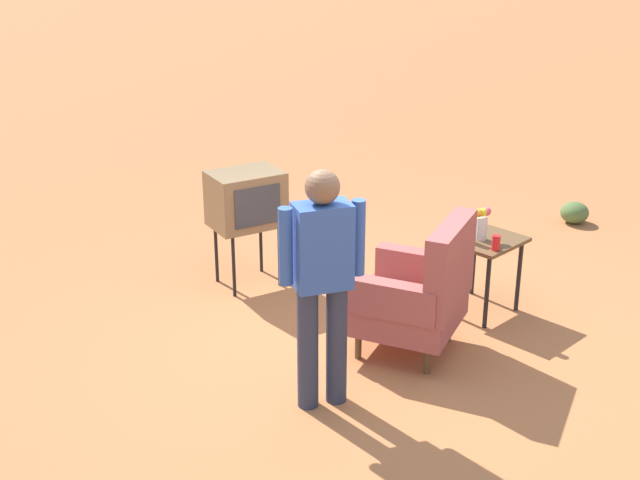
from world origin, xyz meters
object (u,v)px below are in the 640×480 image
at_px(tv_on_stand, 246,200).
at_px(flower_vase, 482,222).
at_px(person_standing, 322,275).
at_px(armchair, 419,292).
at_px(side_table, 482,249).
at_px(soda_can_red, 496,243).
at_px(soda_can_blue, 463,228).
at_px(bottle_short_clear, 469,230).

distance_m(tv_on_stand, flower_vase, 2.00).
bearing_deg(person_standing, armchair, 179.71).
xyz_separation_m(armchair, side_table, (-0.92, -0.10, 0.05)).
bearing_deg(flower_vase, person_standing, 2.46).
height_order(armchair, soda_can_red, armchair).
bearing_deg(tv_on_stand, side_table, 119.95).
relative_size(tv_on_stand, soda_can_blue, 8.44).
bearing_deg(bottle_short_clear, soda_can_red, 90.66).
bearing_deg(soda_can_blue, armchair, 16.30).
height_order(soda_can_blue, soda_can_red, same).
relative_size(tv_on_stand, person_standing, 0.63).
xyz_separation_m(side_table, soda_can_blue, (0.07, -0.15, 0.16)).
height_order(soda_can_red, flower_vase, flower_vase).
relative_size(side_table, tv_on_stand, 0.63).
distance_m(side_table, flower_vase, 0.25).
bearing_deg(tv_on_stand, flower_vase, 118.69).
bearing_deg(armchair, bottle_short_clear, -170.73).
bearing_deg(soda_can_red, bottle_short_clear, -89.34).
relative_size(soda_can_blue, flower_vase, 0.46).
xyz_separation_m(side_table, soda_can_red, (0.15, 0.22, 0.16)).
relative_size(armchair, flower_vase, 4.00).
distance_m(bottle_short_clear, flower_vase, 0.13).
height_order(soda_can_red, bottle_short_clear, bottle_short_clear).
height_order(bottle_short_clear, flower_vase, flower_vase).
relative_size(tv_on_stand, soda_can_red, 8.44).
height_order(armchair, person_standing, person_standing).
bearing_deg(armchair, tv_on_stand, -87.19).
xyz_separation_m(bottle_short_clear, flower_vase, (-0.11, 0.04, 0.05)).
relative_size(person_standing, soda_can_red, 13.44).
bearing_deg(soda_can_red, soda_can_blue, -101.80).
distance_m(person_standing, flower_vase, 1.88).
bearing_deg(soda_can_red, flower_vase, -116.57).
xyz_separation_m(armchair, bottle_short_clear, (-0.76, -0.12, 0.25)).
relative_size(soda_can_blue, soda_can_red, 1.00).
bearing_deg(bottle_short_clear, armchair, 9.27).
bearing_deg(tv_on_stand, armchair, 92.81).
distance_m(armchair, bottle_short_clear, 0.81).
relative_size(armchair, tv_on_stand, 1.03).
xyz_separation_m(armchair, flower_vase, (-0.87, -0.09, 0.29)).
bearing_deg(soda_can_blue, flower_vase, 99.93).
relative_size(person_standing, flower_vase, 6.19).
height_order(person_standing, flower_vase, person_standing).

